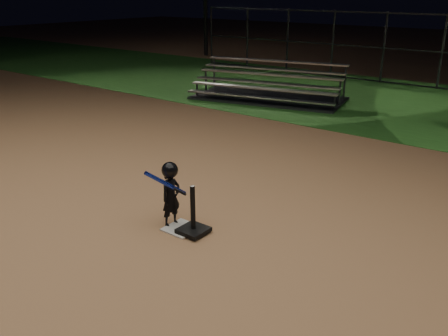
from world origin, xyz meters
TOP-DOWN VIEW (x-y plane):
  - ground at (0.00, 0.00)m, footprint 80.00×80.00m
  - grass_strip at (0.00, 10.00)m, footprint 60.00×8.00m
  - home_plate at (0.00, 0.00)m, footprint 0.45×0.45m
  - batting_tee at (0.22, 0.01)m, footprint 0.38×0.38m
  - child_batter at (-0.20, 0.01)m, footprint 0.41×0.58m
  - bleacher_left at (-3.71, 8.06)m, footprint 4.97×3.20m
  - backstop_fence at (0.00, 13.00)m, footprint 20.08×0.08m

SIDE VIEW (x-z plane):
  - ground at x=0.00m, z-range 0.00..0.00m
  - grass_strip at x=0.00m, z-range 0.00..0.01m
  - home_plate at x=0.00m, z-range 0.00..0.02m
  - batting_tee at x=0.22m, z-range -0.20..0.50m
  - bleacher_left at x=-3.71m, z-range -0.33..0.79m
  - child_batter at x=-0.20m, z-range 0.03..1.02m
  - backstop_fence at x=0.00m, z-range 0.00..2.50m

